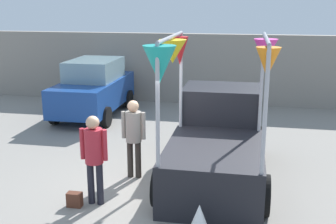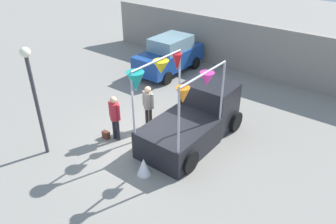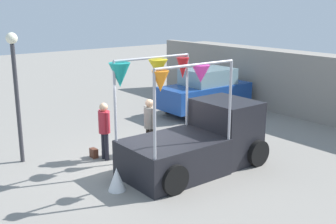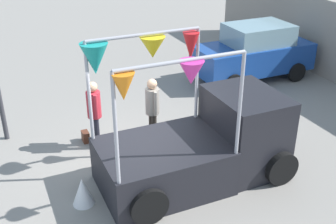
{
  "view_description": "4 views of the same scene",
  "coord_description": "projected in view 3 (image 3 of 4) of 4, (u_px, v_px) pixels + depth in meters",
  "views": [
    {
      "loc": [
        1.71,
        -7.7,
        3.75
      ],
      "look_at": [
        0.15,
        0.49,
        1.55
      ],
      "focal_mm": 45.0,
      "sensor_mm": 36.0,
      "label": 1
    },
    {
      "loc": [
        6.54,
        -7.43,
        6.84
      ],
      "look_at": [
        0.75,
        0.06,
        1.4
      ],
      "focal_mm": 35.0,
      "sensor_mm": 36.0,
      "label": 2
    },
    {
      "loc": [
        9.49,
        -6.51,
        4.5
      ],
      "look_at": [
        0.47,
        0.48,
        1.57
      ],
      "focal_mm": 45.0,
      "sensor_mm": 36.0,
      "label": 3
    },
    {
      "loc": [
        7.98,
        -2.82,
        5.44
      ],
      "look_at": [
        0.62,
        0.48,
        1.45
      ],
      "focal_mm": 45.0,
      "sensor_mm": 36.0,
      "label": 4
    }
  ],
  "objects": [
    {
      "name": "folded_kite_bundle_white",
      "position": [
        117.0,
        179.0,
        10.42
      ],
      "size": [
        0.62,
        0.62,
        0.6
      ],
      "primitive_type": "cone",
      "rotation": [
        0.0,
        0.0,
        2.5
      ],
      "color": "white",
      "rests_on": "ground"
    },
    {
      "name": "handbag",
      "position": [
        94.0,
        153.0,
        12.71
      ],
      "size": [
        0.28,
        0.16,
        0.28
      ],
      "primitive_type": "cube",
      "color": "#592D1E",
      "rests_on": "ground"
    },
    {
      "name": "ground_plane",
      "position": [
        145.0,
        164.0,
        12.25
      ],
      "size": [
        60.0,
        60.0,
        0.0
      ],
      "primitive_type": "plane",
      "color": "gray"
    },
    {
      "name": "person_vendor",
      "position": [
        150.0,
        121.0,
        12.83
      ],
      "size": [
        0.53,
        0.34,
        1.73
      ],
      "color": "#2D2823",
      "rests_on": "ground"
    },
    {
      "name": "street_lamp",
      "position": [
        15.0,
        79.0,
        11.8
      ],
      "size": [
        0.32,
        0.32,
        3.76
      ],
      "color": "#333338",
      "rests_on": "ground"
    },
    {
      "name": "person_customer",
      "position": [
        104.0,
        125.0,
        12.33
      ],
      "size": [
        0.53,
        0.34,
        1.74
      ],
      "color": "black",
      "rests_on": "ground"
    },
    {
      "name": "parked_car",
      "position": [
        206.0,
        91.0,
        17.78
      ],
      "size": [
        1.88,
        4.0,
        1.88
      ],
      "color": "navy",
      "rests_on": "ground"
    },
    {
      "name": "vendor_truck",
      "position": [
        200.0,
        137.0,
        11.83
      ],
      "size": [
        2.43,
        4.13,
        3.14
      ],
      "color": "black",
      "rests_on": "ground"
    },
    {
      "name": "brick_boundary_wall",
      "position": [
        309.0,
        88.0,
        16.63
      ],
      "size": [
        18.0,
        0.36,
        2.6
      ],
      "primitive_type": "cube",
      "color": "gray",
      "rests_on": "ground"
    }
  ]
}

